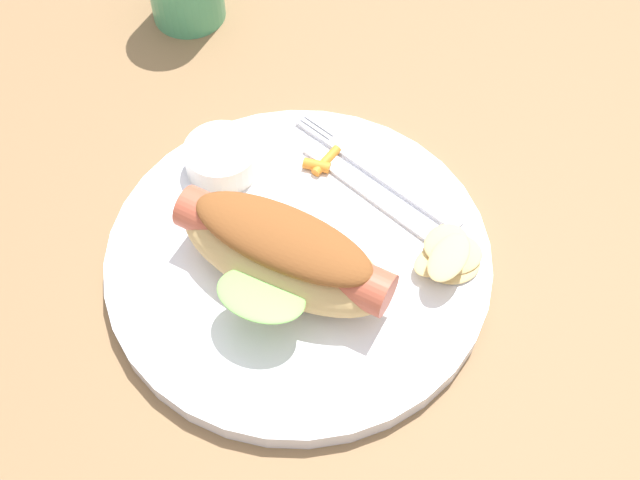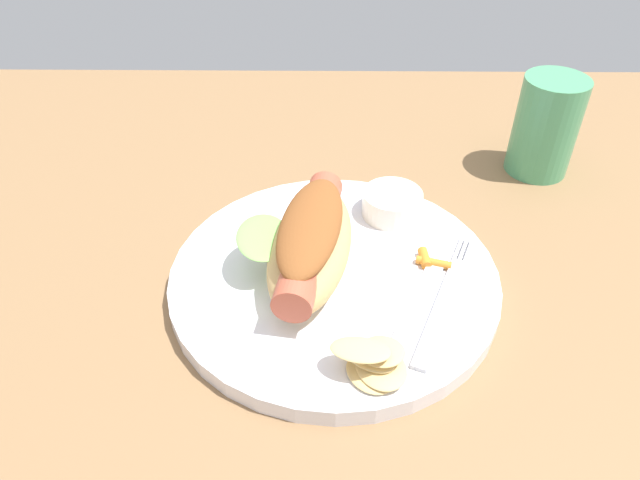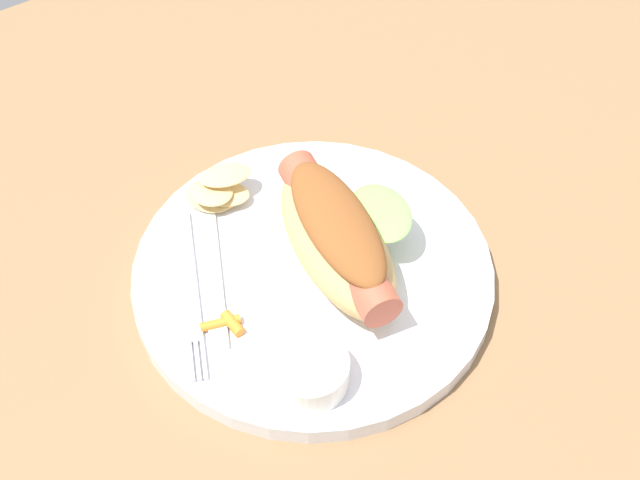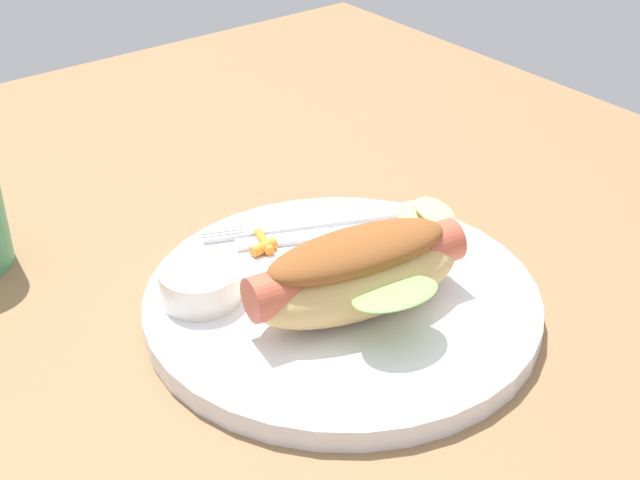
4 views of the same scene
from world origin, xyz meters
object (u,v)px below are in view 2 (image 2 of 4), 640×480
plate (334,278)px  hot_dog (310,242)px  sauce_ramekin (392,204)px  chips_pile (373,360)px  carrot_garnish (429,260)px  drinking_cup (546,126)px  fork (445,300)px  knife (418,304)px

plate → hot_dog: hot_dog is taller
plate → sauce_ramekin: 9.97cm
plate → hot_dog: size_ratio=1.70×
plate → hot_dog: (2.02, -0.31, 3.78)cm
chips_pile → carrot_garnish: chips_pile is taller
drinking_cup → fork: bearing=58.5°
chips_pile → carrot_garnish: size_ratio=2.07×
fork → knife: same height
fork → hot_dog: bearing=93.8°
fork → knife: 2.20cm
hot_dog → fork: size_ratio=1.09×
sauce_ramekin → fork: 12.03cm
hot_dog → chips_pile: size_ratio=2.58×
drinking_cup → chips_pile: bearing=55.8°
hot_dog → carrot_garnish: bearing=-77.1°
plate → knife: (-6.61, 3.90, 0.98)cm
sauce_ramekin → plate: bearing=55.9°
fork → carrot_garnish: carrot_garnish is taller
plate → drinking_cup: bearing=-140.1°
drinking_cup → knife: bearing=55.2°
fork → chips_pile: bearing=160.9°
hot_dog → chips_pile: (-4.65, 10.53, -1.97)cm
plate → fork: (-8.76, 3.44, 1.00)cm
plate → sauce_ramekin: bearing=-124.1°
sauce_ramekin → chips_pile: chips_pile is taller
plate → chips_pile: (-2.64, 10.22, 1.81)cm
sauce_ramekin → drinking_cup: (-16.73, -10.45, 2.46)cm
sauce_ramekin → fork: sauce_ramekin is taller
plate → hot_dog: 4.30cm
hot_dog → knife: bearing=-107.0°
knife → drinking_cup: bearing=-10.5°
fork → chips_pile: 9.17cm
fork → sauce_ramekin: bearing=38.9°
sauce_ramekin → knife: (-1.13, 11.99, -1.01)cm
sauce_ramekin → fork: size_ratio=0.37×
plate → knife: 7.73cm
hot_dog → carrot_garnish: hot_dog is taller
hot_dog → knife: (-8.62, 4.21, -2.80)cm
hot_dog → fork: bearing=-100.2°
plate → knife: bearing=149.4°
carrot_garnish → knife: bearing=73.1°
fork → drinking_cup: (-13.45, -21.98, 3.45)cm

